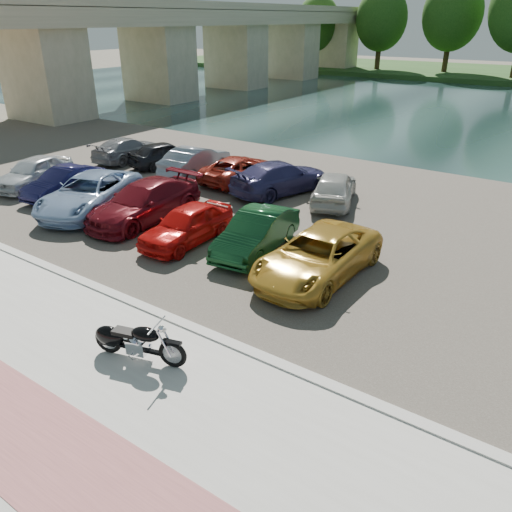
{
  "coord_description": "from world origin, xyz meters",
  "views": [
    {
      "loc": [
        7.73,
        -5.76,
        7.13
      ],
      "look_at": [
        0.55,
        4.62,
        1.1
      ],
      "focal_mm": 35.0,
      "sensor_mm": 36.0,
      "label": 1
    }
  ],
  "objects_px": {
    "car_0": "(34,172)",
    "car_2": "(89,194)",
    "car_1": "(64,182)",
    "motorcycle": "(131,340)"
  },
  "relations": [
    {
      "from": "car_1",
      "to": "car_2",
      "type": "relative_size",
      "value": 0.73
    },
    {
      "from": "car_0",
      "to": "car_1",
      "type": "relative_size",
      "value": 1.07
    },
    {
      "from": "car_0",
      "to": "car_2",
      "type": "distance_m",
      "value": 4.79
    },
    {
      "from": "car_0",
      "to": "motorcycle",
      "type": "bearing_deg",
      "value": -38.77
    },
    {
      "from": "car_2",
      "to": "car_1",
      "type": "bearing_deg",
      "value": 147.54
    },
    {
      "from": "motorcycle",
      "to": "car_1",
      "type": "bearing_deg",
      "value": 134.19
    },
    {
      "from": "car_0",
      "to": "car_1",
      "type": "distance_m",
      "value": 2.34
    },
    {
      "from": "car_0",
      "to": "car_2",
      "type": "height_order",
      "value": "car_2"
    },
    {
      "from": "motorcycle",
      "to": "car_1",
      "type": "height_order",
      "value": "car_1"
    },
    {
      "from": "car_1",
      "to": "car_2",
      "type": "bearing_deg",
      "value": -19.56
    }
  ]
}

